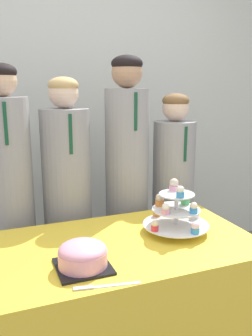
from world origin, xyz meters
The scene contains 9 objects.
wall_back centered at (0.00, 1.67, 1.35)m, with size 9.00×0.06×2.70m.
table centered at (0.00, 0.36, 0.37)m, with size 1.22×0.72×0.74m.
round_cake centered at (-0.26, 0.20, 0.80)m, with size 0.22×0.22×0.11m.
cake_knife centered at (-0.25, 0.04, 0.75)m, with size 0.25×0.06×0.01m.
cupcake_stand centered at (0.27, 0.39, 0.86)m, with size 0.33×0.33×0.26m.
student_0 centered at (-0.49, 0.96, 0.76)m, with size 0.27×0.27×1.58m.
student_1 centered at (-0.15, 0.96, 0.72)m, with size 0.29×0.30×1.52m.
student_2 centered at (0.23, 0.96, 0.80)m, with size 0.27×0.28×1.64m.
student_3 centered at (0.57, 0.96, 0.67)m, with size 0.28×0.28×1.42m.
Camera 1 is at (-0.58, -1.08, 1.46)m, focal length 38.00 mm.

